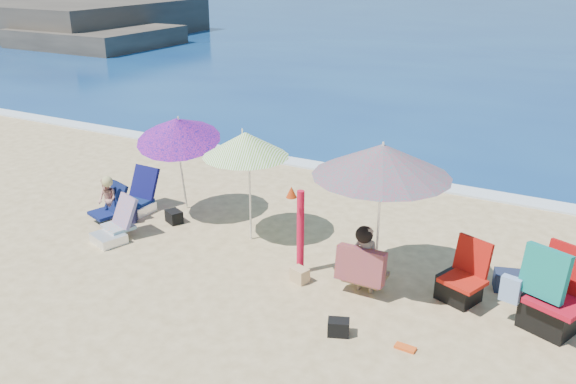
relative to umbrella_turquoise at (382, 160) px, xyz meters
The scene contains 20 objects.
ground 2.33m from the umbrella_turquoise, 140.68° to the right, with size 120.00×120.00×0.00m.
sea 44.14m from the umbrella_turquoise, 91.45° to the left, with size 120.00×80.00×0.12m.
foam 4.70m from the umbrella_turquoise, 104.93° to the left, with size 120.00×0.50×0.04m.
headland 34.09m from the umbrella_turquoise, 146.47° to the left, with size 20.50×11.50×2.60m.
umbrella_turquoise is the anchor object (origin of this frame).
umbrella_striped 2.44m from the umbrella_turquoise, 168.40° to the left, with size 1.68×1.68×1.80m.
umbrella_blue 3.88m from the umbrella_turquoise, behind, with size 1.88×1.91×1.93m.
furled_umbrella 1.54m from the umbrella_turquoise, 169.33° to the right, with size 0.19×0.37×1.40m.
chair_navy 4.98m from the umbrella_turquoise, behind, with size 0.58×0.70×0.75m.
chair_rainbow 4.56m from the umbrella_turquoise, behind, with size 0.63×0.84×0.67m.
camp_chair_left 1.94m from the umbrella_turquoise, ahead, with size 0.67×0.73×0.87m.
camp_chair_right 2.64m from the umbrella_turquoise, ahead, with size 1.04×0.86×1.12m.
person_center 1.38m from the umbrella_turquoise, 109.34° to the right, with size 0.66×0.55×0.97m.
person_left 5.03m from the umbrella_turquoise, behind, with size 0.66×0.67×0.85m.
bag_navy_a 4.83m from the umbrella_turquoise, behind, with size 0.38×0.35×0.24m.
bag_black_a 4.18m from the umbrella_turquoise, behind, with size 0.35×0.31×0.21m.
bag_tan 2.02m from the umbrella_turquoise, 157.35° to the right, with size 0.28×0.24×0.21m.
bag_navy_b 2.47m from the umbrella_turquoise, 24.61° to the left, with size 0.42×0.36×0.27m.
bag_black_b 2.17m from the umbrella_turquoise, 88.72° to the right, with size 0.31×0.26×0.20m.
orange_item 2.33m from the umbrella_turquoise, 55.46° to the right, with size 0.25×0.12×0.03m.
Camera 1 is at (3.53, -6.12, 4.27)m, focal length 37.66 mm.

